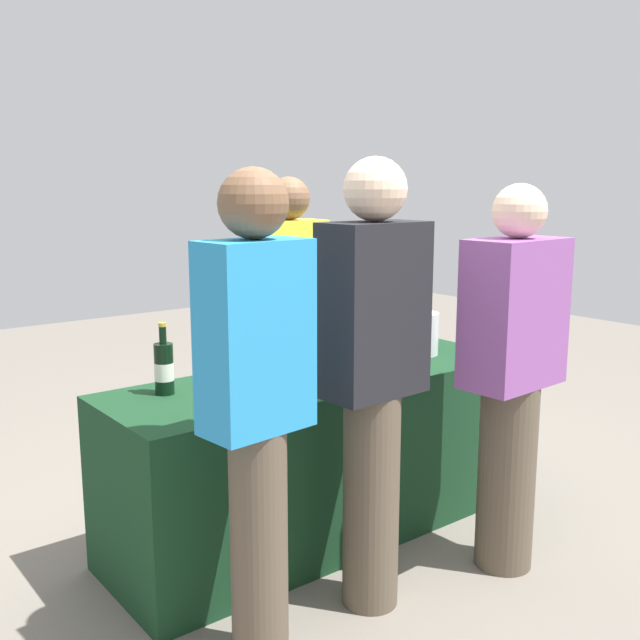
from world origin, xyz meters
name	(u,v)px	position (x,y,z in m)	size (l,w,h in m)	color
ground_plane	(320,530)	(0.00, 0.00, 0.00)	(12.00, 12.00, 0.00)	slate
tasting_table	(320,454)	(0.00, 0.00, 0.38)	(1.99, 0.67, 0.76)	#14381E
wine_bottle_0	(164,368)	(-0.70, 0.15, 0.87)	(0.08, 0.08, 0.30)	black
wine_bottle_1	(237,356)	(-0.35, 0.14, 0.88)	(0.07, 0.07, 0.31)	black
wine_bottle_2	(306,347)	(-0.01, 0.09, 0.88)	(0.08, 0.08, 0.32)	black
wine_bottle_3	(348,338)	(0.25, 0.10, 0.88)	(0.07, 0.07, 0.32)	black
wine_bottle_4	(387,332)	(0.49, 0.08, 0.88)	(0.07, 0.07, 0.32)	black
wine_bottle_5	(423,327)	(0.76, 0.09, 0.87)	(0.07, 0.07, 0.31)	black
wine_glass_0	(260,375)	(-0.42, -0.15, 0.86)	(0.06, 0.06, 0.14)	silver
wine_glass_1	(311,362)	(-0.12, -0.09, 0.86)	(0.07, 0.07, 0.13)	silver
wine_glass_2	(379,348)	(0.29, -0.08, 0.86)	(0.06, 0.06, 0.13)	silver
ice_bucket	(420,333)	(0.64, 0.00, 0.87)	(0.19, 0.19, 0.21)	silver
server_pouring	(289,320)	(0.23, 0.55, 0.91)	(0.39, 0.24, 1.65)	#3F3351
guest_0	(257,400)	(-0.74, -0.61, 0.92)	(0.37, 0.23, 1.67)	brown
guest_1	(373,370)	(-0.21, -0.59, 0.94)	(0.40, 0.23, 1.71)	brown
guest_2	(512,370)	(0.43, -0.73, 0.86)	(0.45, 0.26, 1.62)	brown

